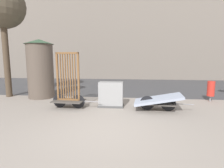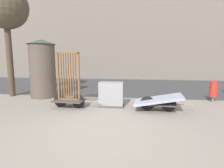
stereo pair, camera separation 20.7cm
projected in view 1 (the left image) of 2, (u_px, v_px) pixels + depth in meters
The scene contains 9 objects.
ground_plane at pixel (104, 131), 4.81m from camera, with size 60.00×60.00×0.00m, color gray.
road_strip at pixel (121, 85), 13.29m from camera, with size 56.00×8.56×0.01m.
building_facade at pixel (125, 22), 18.65m from camera, with size 48.00×4.00×11.98m.
bike_cart_with_bedframe at pixel (68, 90), 7.05m from camera, with size 1.99×0.86×2.25m.
bike_cart_with_mattress at pixel (158, 100), 6.72m from camera, with size 2.24×1.20×0.67m.
utility_cabinet at pixel (111, 95), 7.27m from camera, with size 1.06×0.52×1.04m.
trash_bin at pixel (211, 89), 8.18m from camera, with size 0.33×0.33×0.96m.
advertising_column at pixel (40, 68), 8.94m from camera, with size 1.44×1.44×2.97m.
street_tree at pixel (2, 7), 8.71m from camera, with size 2.22×2.22×5.74m.
Camera 1 is at (0.72, -4.53, 1.96)m, focal length 28.00 mm.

